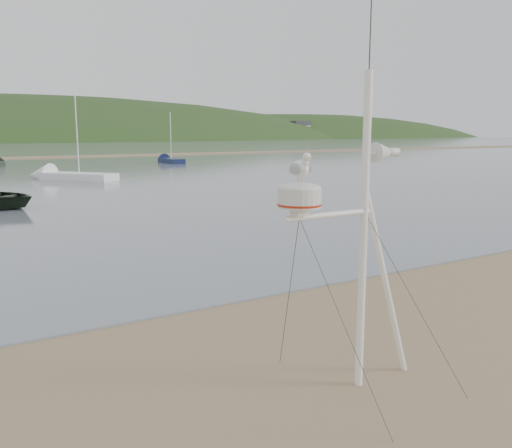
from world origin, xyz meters
TOP-DOWN VIEW (x-y plane):
  - mast_rig at (3.01, -0.06)m, footprint 2.27×2.43m
  - sailboat_blue_far at (21.50, 51.32)m, footprint 1.58×5.95m
  - sailboat_white_near at (6.53, 35.53)m, footprint 5.77×6.88m

SIDE VIEW (x-z plane):
  - sailboat_white_near at x=6.53m, z-range -3.31..3.91m
  - sailboat_blue_far at x=21.50m, z-range -2.66..3.26m
  - mast_rig at x=3.01m, z-range -1.33..3.80m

